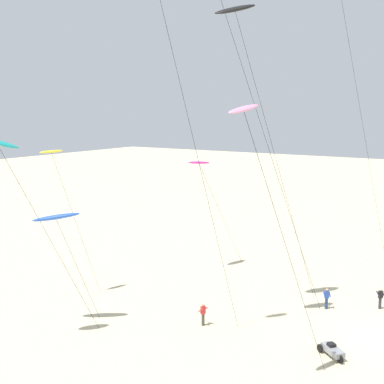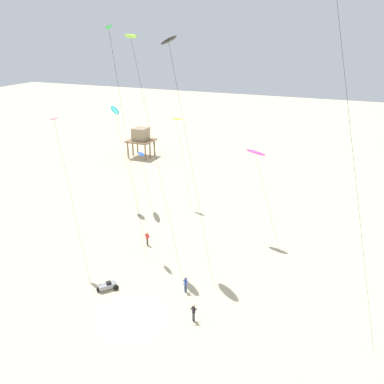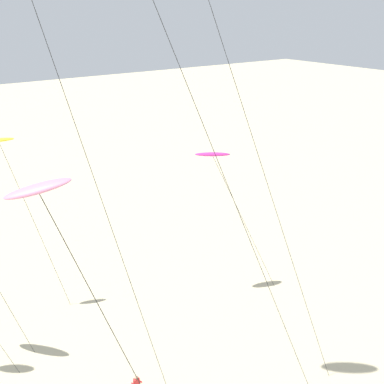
% 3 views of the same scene
% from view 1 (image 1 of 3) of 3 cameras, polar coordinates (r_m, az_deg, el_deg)
% --- Properties ---
extents(kite_magenta, '(5.37, 3.50, 10.74)m').
position_cam_1_polar(kite_magenta, '(44.75, 0.91, 3.47)').
color(kite_magenta, '#D8339E').
rests_on(kite_magenta, ground).
extents(kite_yellow, '(3.88, 2.52, 12.29)m').
position_cam_1_polar(kite_yellow, '(39.05, -16.49, 4.34)').
color(kite_yellow, yellow).
rests_on(kite_yellow, ground).
extents(kite_pink, '(5.84, 3.90, 15.73)m').
position_cam_1_polar(kite_pink, '(23.86, 6.56, 8.92)').
color(kite_pink, pink).
rests_on(kite_pink, ground).
extents(kite_blue, '(3.62, 3.18, 8.42)m').
position_cam_1_polar(kite_blue, '(34.39, -16.08, -2.96)').
color(kite_blue, blue).
rests_on(kite_blue, ground).
extents(kite_black, '(8.01, 5.80, 22.94)m').
position_cam_1_polar(kite_black, '(35.49, 5.31, 20.85)').
color(kite_black, black).
rests_on(kite_black, ground).
extents(kite_flyer_nearest, '(0.73, 0.73, 1.67)m').
position_cam_1_polar(kite_flyer_nearest, '(40.52, 21.77, -11.77)').
color(kite_flyer_nearest, '#33333D').
rests_on(kite_flyer_nearest, ground).
extents(kite_flyer_middle, '(0.71, 0.72, 1.67)m').
position_cam_1_polar(kite_flyer_middle, '(39.17, 15.93, -12.19)').
color(kite_flyer_middle, navy).
rests_on(kite_flyer_middle, ground).
extents(kite_flyer_furthest, '(0.66, 0.64, 1.67)m').
position_cam_1_polar(kite_flyer_furthest, '(35.07, 1.34, -14.46)').
color(kite_flyer_furthest, '#4C4738').
rests_on(kite_flyer_furthest, ground).
extents(beach_buggy, '(1.84, 1.96, 0.82)m').
position_cam_1_polar(beach_buggy, '(32.58, 16.55, -17.78)').
color(beach_buggy, gray).
rests_on(beach_buggy, ground).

